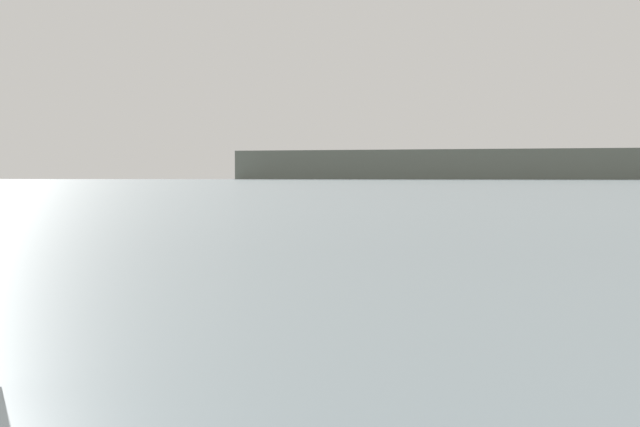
{
  "coord_description": "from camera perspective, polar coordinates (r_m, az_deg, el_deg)",
  "views": [
    {
      "loc": [
        12.55,
        -12.48,
        3.42
      ],
      "look_at": [
        5.2,
        13.85,
        2.52
      ],
      "focal_mm": 65.32,
      "sensor_mm": 36.0,
      "label": 1
    }
  ],
  "objects": []
}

